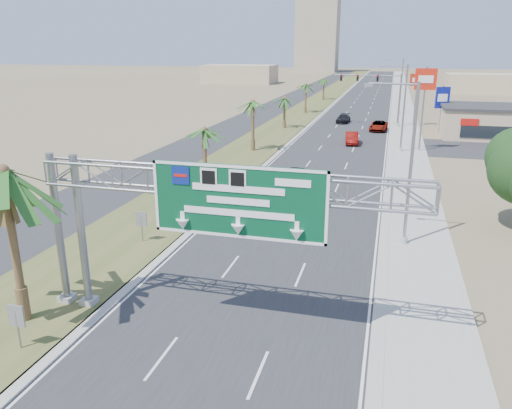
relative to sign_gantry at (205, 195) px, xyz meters
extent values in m
cube|color=#28282B|center=(1.06, 100.07, -6.05)|extent=(12.00, 300.00, 0.02)
cube|color=#9E9B93|center=(9.56, 100.07, -6.01)|extent=(4.00, 300.00, 0.10)
cube|color=#445525|center=(-8.94, 100.07, -6.00)|extent=(7.00, 300.00, 0.12)
cube|color=#28282B|center=(-15.94, 100.07, -6.05)|extent=(8.00, 300.00, 0.02)
cylinder|color=gray|center=(-6.14, 0.07, -2.36)|extent=(0.36, 0.36, 7.40)
cylinder|color=gray|center=(-7.34, 0.07, -2.36)|extent=(0.36, 0.36, 7.40)
cube|color=#9E9B93|center=(-6.14, 0.07, -5.86)|extent=(0.70, 0.70, 0.40)
cube|color=#9E9B93|center=(-7.34, 0.07, -5.86)|extent=(0.70, 0.70, 0.40)
cube|color=#074728|center=(1.56, -0.41, -0.06)|extent=(7.20, 0.12, 3.00)
cube|color=navy|center=(-0.84, -0.49, 0.89)|extent=(0.75, 0.03, 0.75)
cone|color=white|center=(1.56, -0.49, -1.21)|extent=(0.56, 0.56, 0.45)
cylinder|color=brown|center=(-8.14, -1.93, -2.56)|extent=(0.36, 0.36, 7.00)
cylinder|color=brown|center=(-8.14, -1.93, -5.22)|extent=(0.54, 0.54, 1.68)
cylinder|color=brown|center=(-8.44, 22.07, -3.56)|extent=(0.36, 0.36, 5.00)
cylinder|color=brown|center=(-8.44, 22.07, -5.46)|extent=(0.54, 0.54, 1.20)
cylinder|color=brown|center=(-8.44, 38.07, -3.16)|extent=(0.36, 0.36, 5.80)
cylinder|color=brown|center=(-8.44, 38.07, -5.36)|extent=(0.54, 0.54, 1.39)
cylinder|color=brown|center=(-8.44, 56.07, -3.81)|extent=(0.36, 0.36, 4.50)
cylinder|color=brown|center=(-8.44, 56.07, -5.52)|extent=(0.54, 0.54, 1.08)
cylinder|color=brown|center=(-8.44, 75.07, -3.46)|extent=(0.36, 0.36, 5.20)
cylinder|color=brown|center=(-8.44, 75.07, -5.43)|extent=(0.54, 0.54, 1.25)
cylinder|color=brown|center=(-8.44, 100.07, -3.66)|extent=(0.36, 0.36, 4.80)
cylinder|color=brown|center=(-8.44, 100.07, -5.48)|extent=(0.54, 0.54, 1.15)
cylinder|color=gray|center=(8.56, 12.07, -1.06)|extent=(0.20, 0.20, 10.00)
cylinder|color=gray|center=(7.16, 12.07, 3.79)|extent=(2.80, 0.12, 0.12)
cube|color=slate|center=(5.76, 12.07, 3.69)|extent=(0.50, 0.22, 0.18)
cylinder|color=#9E9B93|center=(8.56, 12.07, -5.81)|extent=(0.44, 0.44, 0.50)
cylinder|color=gray|center=(8.56, 42.07, -1.06)|extent=(0.20, 0.20, 10.00)
cylinder|color=gray|center=(7.16, 42.07, 3.79)|extent=(2.80, 0.12, 0.12)
cube|color=slate|center=(5.76, 42.07, 3.69)|extent=(0.50, 0.22, 0.18)
cylinder|color=#9E9B93|center=(8.56, 42.07, -5.81)|extent=(0.44, 0.44, 0.50)
cylinder|color=gray|center=(8.56, 78.07, -1.06)|extent=(0.20, 0.20, 10.00)
cylinder|color=gray|center=(7.16, 78.07, 3.79)|extent=(2.80, 0.12, 0.12)
cube|color=slate|center=(5.76, 78.07, 3.69)|extent=(0.50, 0.22, 0.18)
cylinder|color=#9E9B93|center=(8.56, 78.07, -5.81)|extent=(0.44, 0.44, 0.50)
cylinder|color=gray|center=(8.26, 62.07, -2.06)|extent=(0.28, 0.28, 8.00)
cylinder|color=gray|center=(3.26, 62.07, 1.64)|extent=(10.00, 0.18, 0.18)
cube|color=black|center=(4.76, 61.87, 1.24)|extent=(0.32, 0.18, 0.95)
cube|color=black|center=(1.76, 61.87, 1.24)|extent=(0.32, 0.18, 0.95)
cube|color=black|center=(-0.74, 61.87, 1.24)|extent=(0.32, 0.18, 0.95)
sphere|color=red|center=(4.76, 61.75, 1.54)|extent=(0.22, 0.22, 0.22)
imported|color=black|center=(8.26, 62.07, 0.94)|extent=(0.16, 0.16, 0.60)
cylinder|color=#9E9B93|center=(8.26, 62.07, -5.76)|extent=(0.56, 0.56, 0.60)
cube|color=tan|center=(23.06, 56.07, -4.06)|extent=(18.00, 10.00, 4.00)
cylinder|color=gray|center=(-6.74, -3.93, -5.16)|extent=(0.08, 0.08, 1.80)
cube|color=slate|center=(-6.74, -3.93, -4.46)|extent=(0.75, 0.06, 0.95)
cylinder|color=gray|center=(-7.44, 8.07, -5.16)|extent=(0.08, 0.08, 1.80)
cube|color=slate|center=(-7.44, 8.07, -4.46)|extent=(0.75, 0.06, 0.95)
cube|color=tan|center=(-30.94, 240.07, 11.44)|extent=(20.00, 16.00, 35.00)
cube|color=tan|center=(-43.94, 150.07, -3.06)|extent=(24.00, 14.00, 6.00)
cube|color=tan|center=(31.06, 130.07, -3.56)|extent=(20.00, 12.00, 5.00)
imported|color=black|center=(-0.94, 24.54, -5.33)|extent=(1.93, 4.37, 1.46)
imported|color=#6B0D09|center=(2.56, 45.80, -5.31)|extent=(2.09, 4.71, 1.50)
imported|color=gray|center=(5.55, 57.37, -5.34)|extent=(2.71, 5.30, 1.43)
imported|color=black|center=(-0.32, 64.33, -5.39)|extent=(2.17, 4.72, 1.34)
cylinder|color=gray|center=(10.69, 43.11, -1.18)|extent=(0.20, 0.20, 9.76)
cube|color=red|center=(10.69, 43.11, 2.31)|extent=(2.42, 0.60, 2.40)
cube|color=white|center=(10.69, 42.93, 2.31)|extent=(1.67, 0.25, 0.84)
cylinder|color=gray|center=(14.06, 57.97, -2.71)|extent=(0.20, 0.20, 6.70)
cube|color=navy|center=(14.06, 57.97, -1.06)|extent=(1.99, 0.93, 3.00)
cube|color=white|center=(14.06, 57.79, -1.06)|extent=(1.34, 0.49, 1.05)
cylinder|color=gray|center=(10.66, 63.18, -1.96)|extent=(0.20, 0.20, 8.19)
cube|color=#AA240D|center=(10.66, 63.18, 1.03)|extent=(2.21, 0.39, 1.80)
cube|color=white|center=(10.66, 63.00, 1.03)|extent=(1.54, 0.10, 0.63)
camera|label=1|loc=(7.16, -18.51, 5.83)|focal=35.00mm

